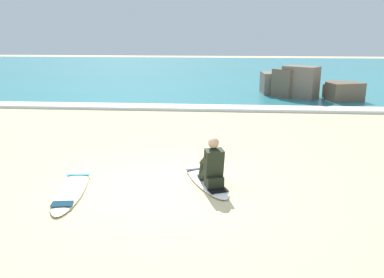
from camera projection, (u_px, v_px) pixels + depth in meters
ground_plane at (166, 189)px, 7.63m from camera, size 80.00×80.00×0.00m
sea at (209, 72)px, 28.43m from camera, size 80.00×28.00×0.10m
breaking_foam at (195, 108)px, 15.26m from camera, size 80.00×0.90×0.11m
surfboard_main at (206, 180)px, 7.98m from camera, size 1.26×2.09×0.08m
surfer_seated at (212, 166)px, 7.58m from camera, size 0.55×0.77×0.95m
surfboard_spare_near at (72, 189)px, 7.54m from camera, size 0.90×2.44×0.08m
rock_outcrop_distant at (301, 85)px, 17.51m from camera, size 4.07×3.13×1.46m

